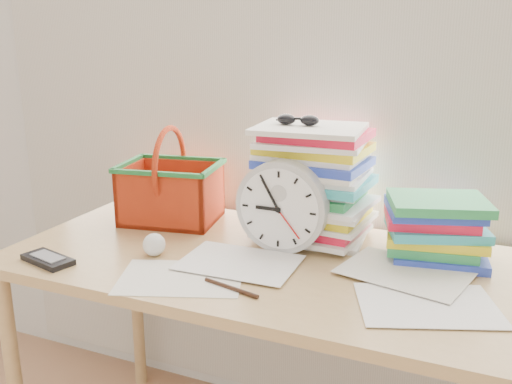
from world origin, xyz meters
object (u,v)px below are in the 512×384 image
at_px(basket, 170,175).
at_px(calculator, 48,259).
at_px(clock, 282,207).
at_px(paper_stack, 313,183).
at_px(book_stack, 436,228).
at_px(desk, 264,282).

xyz_separation_m(basket, calculator, (-0.12, -0.43, -0.14)).
bearing_deg(clock, paper_stack, 73.50).
bearing_deg(basket, book_stack, -9.68).
bearing_deg(basket, clock, -24.07).
distance_m(desk, clock, 0.22).
height_order(clock, calculator, clock).
bearing_deg(clock, desk, -111.62).
height_order(book_stack, calculator, book_stack).
height_order(basket, calculator, basket).
bearing_deg(desk, basket, 156.51).
xyz_separation_m(desk, book_stack, (0.42, 0.18, 0.16)).
height_order(paper_stack, basket, paper_stack).
distance_m(paper_stack, clock, 0.15).
xyz_separation_m(clock, book_stack, (0.40, 0.11, -0.04)).
height_order(book_stack, basket, basket).
bearing_deg(calculator, basket, 88.44).
height_order(desk, calculator, calculator).
bearing_deg(clock, basket, 165.86).
height_order(paper_stack, book_stack, paper_stack).
bearing_deg(paper_stack, clock, -106.50).
distance_m(book_stack, basket, 0.82).
relative_size(paper_stack, clock, 1.30).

